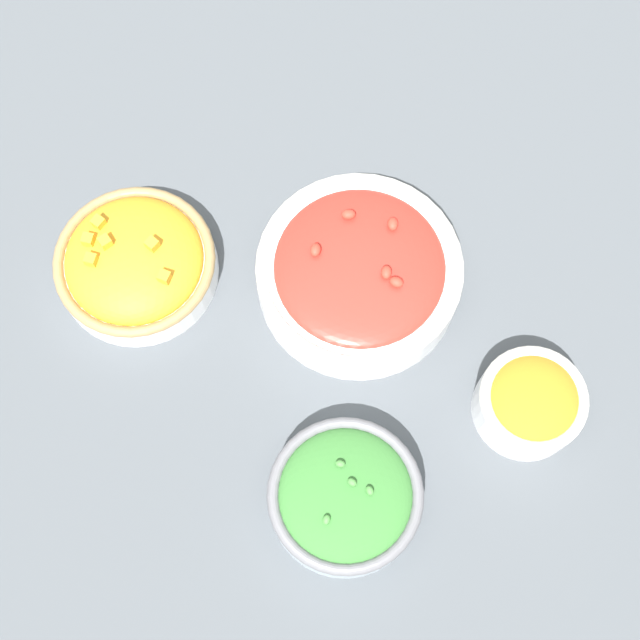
# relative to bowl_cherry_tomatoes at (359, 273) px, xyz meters

# --- Properties ---
(ground_plane) EXTENTS (3.00, 3.00, 0.00)m
(ground_plane) POSITION_rel_bowl_cherry_tomatoes_xyz_m (-0.02, 0.07, -0.04)
(ground_plane) COLOR #4C5156
(bowl_cherry_tomatoes) EXTENTS (0.22, 0.22, 0.08)m
(bowl_cherry_tomatoes) POSITION_rel_bowl_cherry_tomatoes_xyz_m (0.00, 0.00, 0.00)
(bowl_cherry_tomatoes) COLOR white
(bowl_cherry_tomatoes) RESTS_ON ground_plane
(bowl_broccoli) EXTENTS (0.16, 0.16, 0.07)m
(bowl_broccoli) POSITION_rel_bowl_cherry_tomatoes_xyz_m (-0.18, 0.16, -0.00)
(bowl_broccoli) COLOR #B2C1CC
(bowl_broccoli) RESTS_ON ground_plane
(bowl_carrots) EXTENTS (0.11, 0.11, 0.06)m
(bowl_carrots) POSITION_rel_bowl_cherry_tomatoes_xyz_m (-0.22, -0.06, -0.00)
(bowl_carrots) COLOR white
(bowl_carrots) RESTS_ON ground_plane
(bowl_squash) EXTENTS (0.18, 0.18, 0.07)m
(bowl_squash) POSITION_rel_bowl_cherry_tomatoes_xyz_m (0.16, 0.19, -0.01)
(bowl_squash) COLOR white
(bowl_squash) RESTS_ON ground_plane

